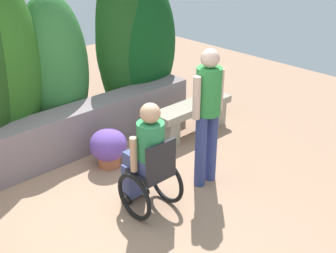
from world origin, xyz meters
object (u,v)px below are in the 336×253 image
(stone_bench, at_px, (193,114))
(person_standing_companion, at_px, (208,109))
(flower_pot_purple_near, at_px, (108,147))
(person_in_wheelchair, at_px, (148,161))

(stone_bench, height_order, person_standing_companion, person_standing_companion)
(stone_bench, relative_size, flower_pot_purple_near, 2.65)
(person_standing_companion, bearing_deg, person_in_wheelchair, 177.52)
(stone_bench, relative_size, person_in_wheelchair, 1.06)
(person_in_wheelchair, relative_size, person_standing_companion, 0.77)
(person_in_wheelchair, bearing_deg, stone_bench, 40.65)
(stone_bench, xyz_separation_m, person_standing_companion, (-0.89, -1.08, 0.68))
(stone_bench, height_order, person_in_wheelchair, person_in_wheelchair)
(person_in_wheelchair, relative_size, flower_pot_purple_near, 2.51)
(stone_bench, bearing_deg, person_standing_companion, -120.82)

